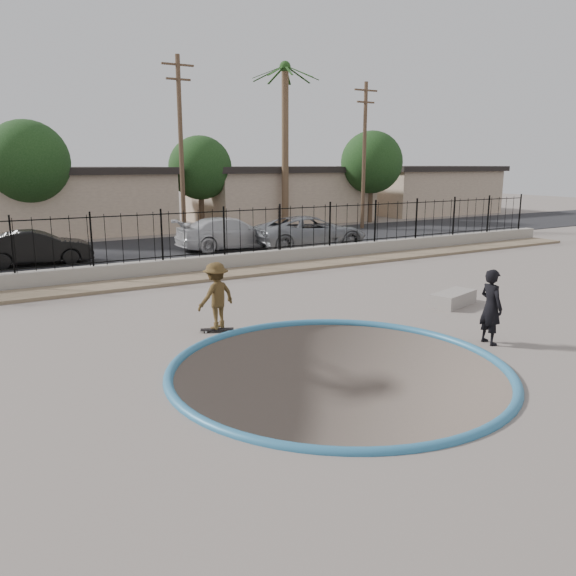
# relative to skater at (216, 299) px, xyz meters

# --- Properties ---
(ground) EXTENTS (120.00, 120.00, 2.20)m
(ground) POSITION_rel_skater_xyz_m (1.11, 9.33, -1.93)
(ground) COLOR slate
(ground) RESTS_ON ground
(bowl_pit) EXTENTS (6.84, 6.84, 1.80)m
(bowl_pit) POSITION_rel_skater_xyz_m (1.11, -3.67, -0.83)
(bowl_pit) COLOR #484037
(bowl_pit) RESTS_ON ground
(coping_ring) EXTENTS (7.04, 7.04, 0.20)m
(coping_ring) POSITION_rel_skater_xyz_m (1.11, -3.67, -0.83)
(coping_ring) COLOR teal
(coping_ring) RESTS_ON ground
(rock_strip) EXTENTS (42.00, 1.60, 0.11)m
(rock_strip) POSITION_rel_skater_xyz_m (1.11, 6.53, -0.78)
(rock_strip) COLOR #8B735B
(rock_strip) RESTS_ON ground
(retaining_wall) EXTENTS (42.00, 0.45, 0.60)m
(retaining_wall) POSITION_rel_skater_xyz_m (1.11, 7.63, -0.53)
(retaining_wall) COLOR gray
(retaining_wall) RESTS_ON ground
(fence) EXTENTS (40.00, 0.04, 1.80)m
(fence) POSITION_rel_skater_xyz_m (1.11, 7.63, 0.67)
(fence) COLOR black
(fence) RESTS_ON retaining_wall
(street) EXTENTS (90.00, 8.00, 0.04)m
(street) POSITION_rel_skater_xyz_m (1.11, 14.33, -0.81)
(street) COLOR black
(street) RESTS_ON ground
(house_center) EXTENTS (10.60, 8.60, 3.90)m
(house_center) POSITION_rel_skater_xyz_m (1.11, 23.83, 1.14)
(house_center) COLOR tan
(house_center) RESTS_ON ground
(house_east) EXTENTS (12.60, 8.60, 3.90)m
(house_east) POSITION_rel_skater_xyz_m (15.11, 23.83, 1.14)
(house_east) COLOR tan
(house_east) RESTS_ON ground
(house_east_far) EXTENTS (11.60, 8.60, 3.90)m
(house_east_far) POSITION_rel_skater_xyz_m (29.11, 23.83, 1.14)
(house_east_far) COLOR tan
(house_east_far) RESTS_ON ground
(palm_right) EXTENTS (2.30, 2.30, 10.30)m
(palm_right) POSITION_rel_skater_xyz_m (13.11, 19.33, 6.50)
(palm_right) COLOR brown
(palm_right) RESTS_ON ground
(utility_pole_mid) EXTENTS (1.70, 0.24, 9.50)m
(utility_pole_mid) POSITION_rel_skater_xyz_m (5.11, 16.33, 4.12)
(utility_pole_mid) COLOR #473323
(utility_pole_mid) RESTS_ON ground
(utility_pole_right) EXTENTS (1.70, 0.24, 9.00)m
(utility_pole_right) POSITION_rel_skater_xyz_m (17.11, 16.33, 3.87)
(utility_pole_right) COLOR #473323
(utility_pole_right) RESTS_ON ground
(street_tree_left) EXTENTS (4.32, 4.32, 6.36)m
(street_tree_left) POSITION_rel_skater_xyz_m (-1.89, 20.33, 3.36)
(street_tree_left) COLOR #473323
(street_tree_left) RESTS_ON ground
(street_tree_mid) EXTENTS (3.96, 3.96, 5.83)m
(street_tree_mid) POSITION_rel_skater_xyz_m (8.11, 21.33, 3.01)
(street_tree_mid) COLOR #473323
(street_tree_mid) RESTS_ON ground
(street_tree_right) EXTENTS (4.32, 4.32, 6.36)m
(street_tree_right) POSITION_rel_skater_xyz_m (20.11, 19.33, 3.36)
(street_tree_right) COLOR #473323
(street_tree_right) RESTS_ON ground
(skater) EXTENTS (1.21, 0.92, 1.66)m
(skater) POSITION_rel_skater_xyz_m (0.00, 0.00, 0.00)
(skater) COLOR brown
(skater) RESTS_ON ground
(skateboard) EXTENTS (0.84, 0.51, 0.07)m
(skateboard) POSITION_rel_skater_xyz_m (-0.00, 0.00, -0.77)
(skateboard) COLOR black
(skateboard) RESTS_ON ground
(videographer) EXTENTS (0.51, 0.69, 1.76)m
(videographer) POSITION_rel_skater_xyz_m (5.11, -4.05, 0.05)
(videographer) COLOR black
(videographer) RESTS_ON ground
(concrete_ledge) EXTENTS (1.73, 1.12, 0.40)m
(concrete_ledge) POSITION_rel_skater_xyz_m (7.12, -1.03, -0.63)
(concrete_ledge) COLOR gray
(concrete_ledge) RESTS_ON ground
(car_b) EXTENTS (4.38, 1.80, 1.41)m
(car_b) POSITION_rel_skater_xyz_m (-2.67, 12.33, -0.09)
(car_b) COLOR black
(car_b) RESTS_ON street
(car_c) EXTENTS (5.36, 2.31, 1.54)m
(car_c) POSITION_rel_skater_xyz_m (5.99, 12.33, -0.02)
(car_c) COLOR silver
(car_c) RESTS_ON street
(car_d) EXTENTS (5.84, 3.09, 1.56)m
(car_d) POSITION_rel_skater_xyz_m (9.59, 10.73, -0.01)
(car_d) COLOR gray
(car_d) RESTS_ON street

